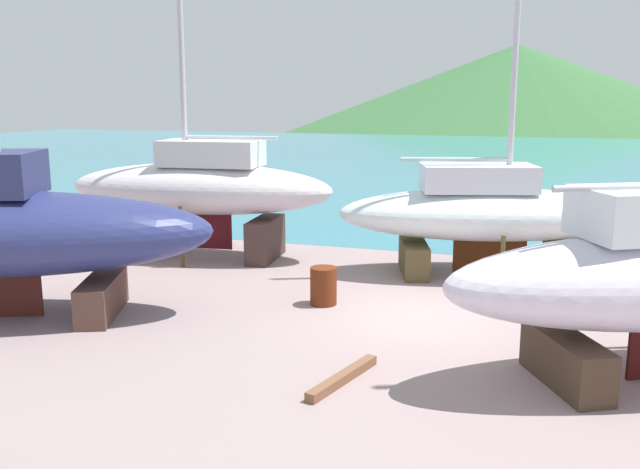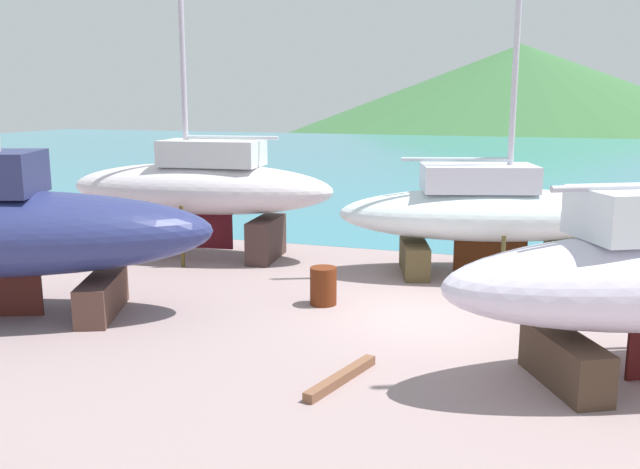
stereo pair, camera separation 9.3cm
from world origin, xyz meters
name	(u,v)px [view 2 (the right image)]	position (x,y,z in m)	size (l,w,h in m)	color
ground_plane	(379,381)	(0.00, -3.91, 0.00)	(43.06, 43.06, 0.00)	gray
sea_water	(516,162)	(0.00, 41.66, 0.00)	(140.04, 69.61, 0.01)	teal
headland_hill	(518,122)	(-4.28, 130.32, 0.00)	(160.37, 160.37, 30.17)	#3A6C3B
sailboat_mid_port	(491,212)	(1.16, 4.74, 1.81)	(9.27, 5.29, 14.29)	brown
sailboat_large_starboard	(201,189)	(-7.83, 4.18, 2.20)	(8.92, 3.66, 12.93)	#4B3E26
barrel_tipped_left	(323,286)	(-2.46, 0.31, 0.47)	(0.66, 0.66, 0.94)	#602610
timber_short_cross	(341,378)	(-0.65, -4.17, 0.09)	(2.17, 0.20, 0.17)	brown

